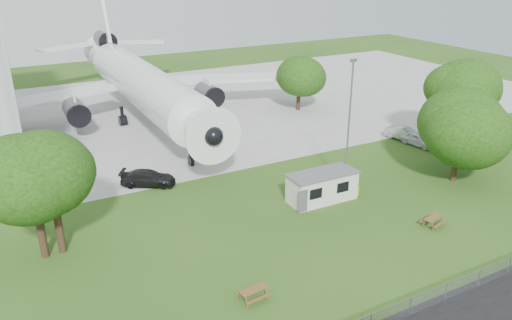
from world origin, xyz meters
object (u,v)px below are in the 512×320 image
airliner (139,80)px  picnic_east (432,226)px  site_cabin (322,186)px  picnic_west (253,299)px

airliner → picnic_east: bearing=-71.9°
site_cabin → picnic_east: 9.60m
airliner → picnic_west: (-4.50, -39.53, -5.27)m
picnic_west → picnic_east: 17.05m
picnic_west → picnic_east: (17.00, 1.36, 0.00)m
picnic_west → picnic_east: same height
site_cabin → picnic_east: bearing=-56.7°
airliner → picnic_west: size_ratio=26.52×
airliner → site_cabin: size_ratio=7.05×
site_cabin → picnic_west: 15.07m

